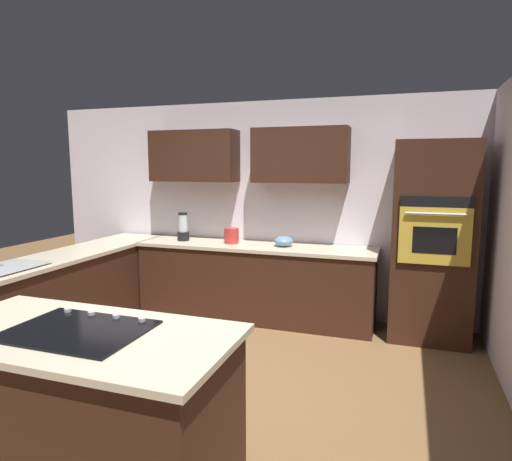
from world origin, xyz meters
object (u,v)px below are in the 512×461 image
object	(u,v)px
blender	(183,228)
kettle	(231,236)
sink_unit	(2,268)
cooktop	(78,330)
mixing_bowl	(284,241)
wall_oven	(432,242)

from	to	relation	value
blender	kettle	world-z (taller)	blender
sink_unit	cooktop	xyz separation A→B (m)	(-1.69, 1.00, -0.01)
sink_unit	kettle	world-z (taller)	sink_unit
cooktop	kettle	bearing A→B (deg)	-84.95
sink_unit	mixing_bowl	size ratio (longest dim) A/B	3.18
wall_oven	blender	xyz separation A→B (m)	(2.90, -0.02, 0.01)
blender	kettle	xyz separation A→B (m)	(-0.65, 0.00, -0.06)
wall_oven	cooktop	xyz separation A→B (m)	(1.99, 2.94, -0.13)
sink_unit	mixing_bowl	world-z (taller)	sink_unit
sink_unit	mixing_bowl	distance (m)	2.85
kettle	cooktop	bearing A→B (deg)	95.05
cooktop	blender	xyz separation A→B (m)	(0.91, -2.96, 0.14)
mixing_bowl	kettle	distance (m)	0.65
mixing_bowl	kettle	size ratio (longest dim) A/B	1.18
wall_oven	cooktop	bearing A→B (deg)	55.90
cooktop	mixing_bowl	xyz separation A→B (m)	(-0.39, -2.96, 0.05)
blender	mixing_bowl	xyz separation A→B (m)	(-1.30, 0.00, -0.09)
blender	sink_unit	bearing A→B (deg)	68.29
kettle	blender	bearing A→B (deg)	-0.00
cooktop	blender	bearing A→B (deg)	-72.88
wall_oven	mixing_bowl	xyz separation A→B (m)	(1.60, -0.02, -0.08)
sink_unit	blender	world-z (taller)	blender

